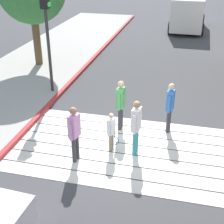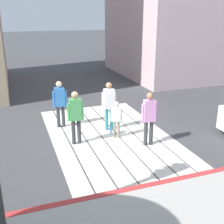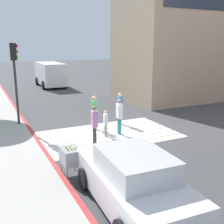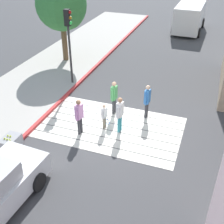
{
  "view_description": "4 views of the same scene",
  "coord_description": "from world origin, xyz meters",
  "px_view_note": "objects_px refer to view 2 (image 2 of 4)",
  "views": [
    {
      "loc": [
        1.74,
        -8.13,
        5.51
      ],
      "look_at": [
        -0.4,
        0.59,
        0.89
      ],
      "focal_mm": 52.35,
      "sensor_mm": 36.0,
      "label": 1
    },
    {
      "loc": [
        -8.37,
        2.9,
        3.92
      ],
      "look_at": [
        -0.7,
        0.15,
        1.09
      ],
      "focal_mm": 45.98,
      "sensor_mm": 36.0,
      "label": 2
    },
    {
      "loc": [
        -5.38,
        -11.33,
        4.21
      ],
      "look_at": [
        0.31,
        0.26,
        1.02
      ],
      "focal_mm": 44.55,
      "sensor_mm": 36.0,
      "label": 3
    },
    {
      "loc": [
        3.78,
        -10.21,
        7.67
      ],
      "look_at": [
        0.03,
        0.13,
        0.74
      ],
      "focal_mm": 46.55,
      "sensor_mm": 36.0,
      "label": 4
    }
  ],
  "objects_px": {
    "pedestrian_adult_lead": "(60,101)",
    "pedestrian_adult_side": "(149,115)",
    "pedestrian_child_with_racket": "(116,118)",
    "pedestrian_adult_trailing": "(109,103)",
    "pedestrian_teen_behind": "(76,114)"
  },
  "relations": [
    {
      "from": "pedestrian_adult_trailing",
      "to": "pedestrian_teen_behind",
      "type": "height_order",
      "value": "pedestrian_adult_trailing"
    },
    {
      "from": "pedestrian_adult_trailing",
      "to": "pedestrian_adult_side",
      "type": "height_order",
      "value": "pedestrian_adult_trailing"
    },
    {
      "from": "pedestrian_adult_side",
      "to": "pedestrian_adult_trailing",
      "type": "bearing_deg",
      "value": 25.16
    },
    {
      "from": "pedestrian_adult_trailing",
      "to": "pedestrian_child_with_racket",
      "type": "distance_m",
      "value": 0.78
    },
    {
      "from": "pedestrian_adult_side",
      "to": "pedestrian_teen_behind",
      "type": "relative_size",
      "value": 0.99
    },
    {
      "from": "pedestrian_adult_trailing",
      "to": "pedestrian_teen_behind",
      "type": "bearing_deg",
      "value": 119.0
    },
    {
      "from": "pedestrian_adult_side",
      "to": "pedestrian_teen_behind",
      "type": "distance_m",
      "value": 2.24
    },
    {
      "from": "pedestrian_adult_side",
      "to": "pedestrian_adult_lead",
      "type": "bearing_deg",
      "value": 43.52
    },
    {
      "from": "pedestrian_adult_side",
      "to": "pedestrian_teen_behind",
      "type": "xyz_separation_m",
      "value": [
        0.84,
        2.08,
        0.01
      ]
    },
    {
      "from": "pedestrian_teen_behind",
      "to": "pedestrian_child_with_racket",
      "type": "relative_size",
      "value": 1.37
    },
    {
      "from": "pedestrian_adult_trailing",
      "to": "pedestrian_child_with_racket",
      "type": "xyz_separation_m",
      "value": [
        -0.72,
        -0.0,
        -0.3
      ]
    },
    {
      "from": "pedestrian_teen_behind",
      "to": "pedestrian_child_with_racket",
      "type": "xyz_separation_m",
      "value": [
        0.02,
        -1.33,
        -0.29
      ]
    },
    {
      "from": "pedestrian_adult_lead",
      "to": "pedestrian_child_with_racket",
      "type": "xyz_separation_m",
      "value": [
        -1.54,
        -1.54,
        -0.29
      ]
    },
    {
      "from": "pedestrian_adult_lead",
      "to": "pedestrian_adult_side",
      "type": "height_order",
      "value": "pedestrian_adult_side"
    },
    {
      "from": "pedestrian_adult_trailing",
      "to": "pedestrian_child_with_racket",
      "type": "bearing_deg",
      "value": -180.0
    }
  ]
}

